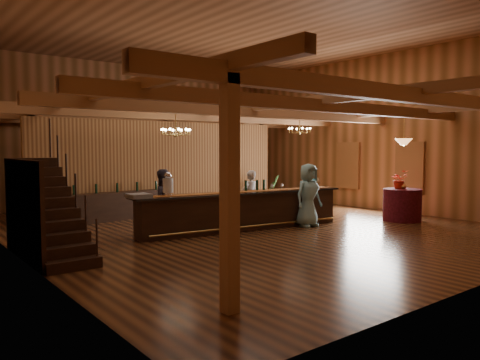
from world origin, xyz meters
TOP-DOWN VIEW (x-y plane):
  - floor at (0.00, 0.00)m, footprint 14.00×14.00m
  - ceiling at (0.00, 0.00)m, footprint 14.00×14.00m
  - wall_back at (0.00, 7.00)m, footprint 12.00×0.10m
  - wall_left at (-6.00, 0.00)m, footprint 0.10×14.00m
  - wall_right at (6.00, 0.00)m, footprint 0.10×14.00m
  - beam_grid at (0.00, 0.51)m, footprint 11.90×13.90m
  - support_posts at (0.00, -0.50)m, footprint 9.20×10.20m
  - partition_wall at (-0.50, 3.50)m, footprint 9.00×0.18m
  - window_right_front at (5.95, -1.60)m, footprint 0.12×1.05m
  - window_right_back at (5.95, 1.00)m, footprint 0.12×1.05m
  - staircase at (-5.45, -0.74)m, footprint 1.00×2.80m
  - backroom_boxes at (-0.29, 5.50)m, footprint 4.10×0.60m
  - tasting_bar at (-0.40, -0.59)m, footprint 6.24×1.54m
  - beverage_dispenser at (-2.52, -0.27)m, footprint 0.26×0.26m
  - glass_rack_tray at (-3.31, -0.27)m, footprint 0.50×0.50m
  - raffle_drum at (2.01, -0.94)m, footprint 0.34×0.24m
  - bar_bottle_0 at (-0.57, -0.45)m, footprint 0.07×0.07m
  - bar_bottle_1 at (-0.22, -0.49)m, footprint 0.07×0.07m
  - bar_bottle_2 at (0.14, -0.54)m, footprint 0.07×0.07m
  - bar_bottle_3 at (0.37, -0.57)m, footprint 0.07×0.07m
  - backbar_shelf at (-2.38, 3.16)m, footprint 3.09×0.73m
  - round_table at (4.37, -2.37)m, footprint 1.13×1.13m
  - chandelier_left at (-1.61, 0.88)m, footprint 0.80×0.80m
  - chandelier_right at (3.76, 1.43)m, footprint 0.80×0.80m
  - pendant_lamp at (4.37, -2.37)m, footprint 0.52×0.52m
  - bartender at (0.36, 0.04)m, footprint 0.61×0.44m
  - staff_second at (-2.40, 0.28)m, footprint 0.88×0.72m
  - guest at (1.36, -1.33)m, footprint 0.89×0.60m
  - floor_plant at (3.32, 2.39)m, footprint 0.74×0.62m
  - table_flowers at (4.38, -2.24)m, footprint 0.61×0.57m
  - table_vase at (4.40, -2.38)m, footprint 0.17×0.17m

SIDE VIEW (x-z plane):
  - floor at x=0.00m, z-range 0.00..0.00m
  - backbar_shelf at x=-2.38m, z-range 0.00..0.86m
  - round_table at x=4.37m, z-range 0.00..0.98m
  - tasting_bar at x=-0.40m, z-range 0.00..1.05m
  - backroom_boxes at x=-0.29m, z-range -0.02..1.08m
  - floor_plant at x=3.32m, z-range 0.00..1.22m
  - bartender at x=0.36m, z-range 0.00..1.57m
  - staff_second at x=-2.40m, z-range 0.00..1.67m
  - guest at x=1.36m, z-range 0.00..1.78m
  - staircase at x=-5.45m, z-range 0.00..2.00m
  - glass_rack_tray at x=-3.31m, z-range 1.03..1.13m
  - table_vase at x=4.40m, z-range 0.98..1.26m
  - bar_bottle_0 at x=-0.57m, z-range 1.03..1.33m
  - bar_bottle_1 at x=-0.22m, z-range 1.03..1.33m
  - bar_bottle_2 at x=0.14m, z-range 1.03..1.33m
  - bar_bottle_3 at x=0.37m, z-range 1.03..1.33m
  - raffle_drum at x=2.01m, z-range 1.06..1.36m
  - table_flowers at x=4.38m, z-range 0.98..1.54m
  - beverage_dispenser at x=-2.52m, z-range 1.02..1.62m
  - window_right_front at x=5.95m, z-range 0.67..2.42m
  - window_right_back at x=5.95m, z-range 0.67..2.42m
  - partition_wall at x=-0.50m, z-range 0.00..3.10m
  - support_posts at x=0.00m, z-range 0.00..3.20m
  - pendant_lamp at x=4.37m, z-range 1.95..2.85m
  - chandelier_left at x=-1.61m, z-range 2.33..3.01m
  - wall_back at x=0.00m, z-range 0.00..5.50m
  - wall_left at x=-6.00m, z-range 0.00..5.50m
  - wall_right at x=6.00m, z-range 0.00..5.50m
  - chandelier_right at x=3.76m, z-range 2.59..3.10m
  - beam_grid at x=0.00m, z-range 3.05..3.44m
  - ceiling at x=0.00m, z-range 5.50..5.50m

